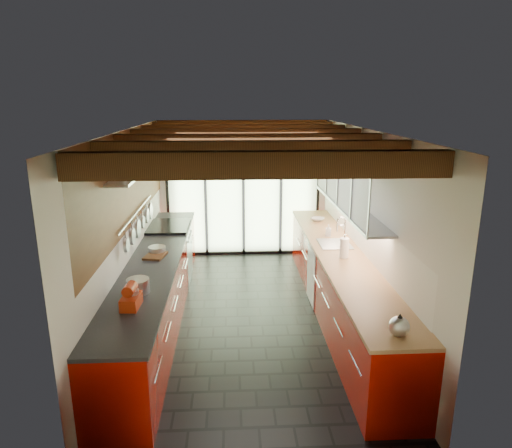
# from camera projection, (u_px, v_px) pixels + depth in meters

# --- Properties ---
(ground) EXTENTS (5.50, 5.50, 0.00)m
(ground) POSITION_uv_depth(u_px,v_px,m) (249.00, 316.00, 6.48)
(ground) COLOR black
(ground) RESTS_ON ground
(room_shell) EXTENTS (5.50, 5.50, 5.50)m
(room_shell) POSITION_uv_depth(u_px,v_px,m) (249.00, 203.00, 6.04)
(room_shell) COLOR silver
(room_shell) RESTS_ON ground
(ceiling_beams) EXTENTS (3.14, 5.06, 4.90)m
(ceiling_beams) POSITION_uv_depth(u_px,v_px,m) (247.00, 139.00, 6.19)
(ceiling_beams) COLOR #593316
(ceiling_beams) RESTS_ON ground
(glass_door) EXTENTS (2.95, 0.10, 2.90)m
(glass_door) POSITION_uv_depth(u_px,v_px,m) (243.00, 171.00, 8.63)
(glass_door) COLOR #C6EAAD
(glass_door) RESTS_ON ground
(left_counter) EXTENTS (0.68, 5.00, 0.92)m
(left_counter) POSITION_uv_depth(u_px,v_px,m) (157.00, 288.00, 6.29)
(left_counter) COLOR #A60C01
(left_counter) RESTS_ON ground
(range_stove) EXTENTS (0.66, 0.90, 0.97)m
(range_stove) POSITION_uv_depth(u_px,v_px,m) (170.00, 253.00, 7.69)
(range_stove) COLOR silver
(range_stove) RESTS_ON ground
(right_counter) EXTENTS (0.68, 5.00, 0.92)m
(right_counter) POSITION_uv_depth(u_px,v_px,m) (339.00, 284.00, 6.43)
(right_counter) COLOR #A60C01
(right_counter) RESTS_ON ground
(sink_assembly) EXTENTS (0.45, 0.52, 0.43)m
(sink_assembly) POSITION_uv_depth(u_px,v_px,m) (336.00, 242.00, 6.68)
(sink_assembly) COLOR silver
(sink_assembly) RESTS_ON right_counter
(upper_cabinets_right) EXTENTS (0.34, 3.00, 3.00)m
(upper_cabinets_right) POSITION_uv_depth(u_px,v_px,m) (350.00, 183.00, 6.35)
(upper_cabinets_right) COLOR silver
(upper_cabinets_right) RESTS_ON ground
(left_wall_fixtures) EXTENTS (0.28, 2.60, 0.96)m
(left_wall_fixtures) POSITION_uv_depth(u_px,v_px,m) (140.00, 189.00, 6.17)
(left_wall_fixtures) COLOR silver
(left_wall_fixtures) RESTS_ON ground
(stand_mixer) EXTENTS (0.19, 0.31, 0.27)m
(stand_mixer) POSITION_uv_depth(u_px,v_px,m) (131.00, 297.00, 4.67)
(stand_mixer) COLOR red
(stand_mixer) RESTS_ON left_counter
(pot_large) EXTENTS (0.32, 0.32, 0.16)m
(pot_large) POSITION_uv_depth(u_px,v_px,m) (138.00, 286.00, 5.02)
(pot_large) COLOR silver
(pot_large) RESTS_ON left_counter
(pot_small) EXTENTS (0.25, 0.25, 0.09)m
(pot_small) POSITION_uv_depth(u_px,v_px,m) (157.00, 250.00, 6.31)
(pot_small) COLOR silver
(pot_small) RESTS_ON left_counter
(cutting_board) EXTENTS (0.31, 0.39, 0.03)m
(cutting_board) POSITION_uv_depth(u_px,v_px,m) (155.00, 256.00, 6.17)
(cutting_board) COLOR brown
(cutting_board) RESTS_ON left_counter
(kettle) EXTENTS (0.25, 0.26, 0.22)m
(kettle) POSITION_uv_depth(u_px,v_px,m) (399.00, 325.00, 4.11)
(kettle) COLOR silver
(kettle) RESTS_ON right_counter
(paper_towel) EXTENTS (0.15, 0.15, 0.33)m
(paper_towel) POSITION_uv_depth(u_px,v_px,m) (344.00, 248.00, 6.10)
(paper_towel) COLOR white
(paper_towel) RESTS_ON right_counter
(soap_bottle) EXTENTS (0.10, 0.10, 0.18)m
(soap_bottle) POSITION_uv_depth(u_px,v_px,m) (328.00, 230.00, 7.08)
(soap_bottle) COLOR silver
(soap_bottle) RESTS_ON right_counter
(bowl) EXTENTS (0.30, 0.30, 0.06)m
(bowl) POSITION_uv_depth(u_px,v_px,m) (318.00, 219.00, 7.96)
(bowl) COLOR silver
(bowl) RESTS_ON right_counter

